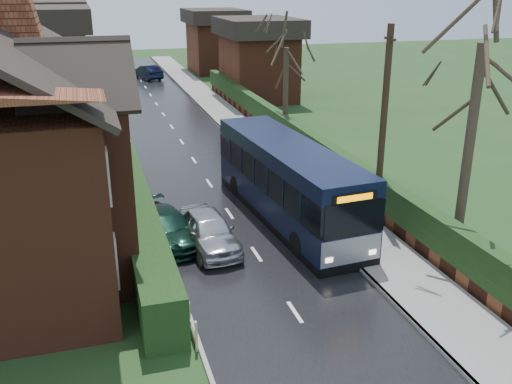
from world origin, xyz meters
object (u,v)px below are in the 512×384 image
object	(u,v)px
car_green	(167,227)
telegraph_pole	(383,125)
car_silver	(209,230)
bus_stop_sign	(333,191)
bus	(288,183)

from	to	relation	value
car_green	telegraph_pole	distance (m)	9.32
car_silver	car_green	bearing A→B (deg)	141.60
car_silver	telegraph_pole	distance (m)	8.04
bus_stop_sign	bus	bearing A→B (deg)	122.13
car_green	bus_stop_sign	xyz separation A→B (m)	(6.10, -1.35, 1.28)
car_green	telegraph_pole	size ratio (longest dim) A/B	0.54
car_silver	car_green	size ratio (longest dim) A/B	0.97
car_green	telegraph_pole	world-z (taller)	telegraph_pole
car_silver	bus_stop_sign	size ratio (longest dim) A/B	1.41
telegraph_pole	car_green	bearing A→B (deg)	-172.92
car_green	bus_stop_sign	distance (m)	6.38
car_silver	telegraph_pole	xyz separation A→B (m)	(7.30, 0.86, 3.25)
car_green	bus	bearing A→B (deg)	-6.10
bus	car_green	size ratio (longest dim) A/B	2.53
bus_stop_sign	car_green	bearing A→B (deg)	175.58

